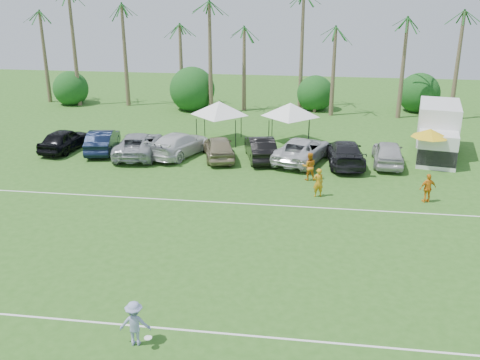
# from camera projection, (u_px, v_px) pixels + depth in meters

# --- Properties ---
(field_lines) EXTENTS (80.00, 12.10, 0.01)m
(field_lines) POSITION_uv_depth(u_px,v_px,m) (178.00, 250.00, 24.97)
(field_lines) COLOR white
(field_lines) RESTS_ON ground
(palm_tree_0) EXTENTS (2.40, 2.40, 8.90)m
(palm_tree_0) POSITION_uv_depth(u_px,v_px,m) (35.00, 30.00, 53.21)
(palm_tree_0) COLOR brown
(palm_tree_0) RESTS_ON ground
(palm_tree_1) EXTENTS (2.40, 2.40, 9.90)m
(palm_tree_1) POSITION_uv_depth(u_px,v_px,m) (82.00, 21.00, 52.25)
(palm_tree_1) COLOR brown
(palm_tree_1) RESTS_ON ground
(palm_tree_2) EXTENTS (2.40, 2.40, 10.90)m
(palm_tree_2) POSITION_uv_depth(u_px,v_px,m) (130.00, 12.00, 51.29)
(palm_tree_2) COLOR brown
(palm_tree_2) RESTS_ON ground
(palm_tree_3) EXTENTS (2.40, 2.40, 11.90)m
(palm_tree_3) POSITION_uv_depth(u_px,v_px,m) (170.00, 3.00, 50.47)
(palm_tree_3) COLOR brown
(palm_tree_3) RESTS_ON ground
(palm_tree_4) EXTENTS (2.40, 2.40, 8.90)m
(palm_tree_4) POSITION_uv_depth(u_px,v_px,m) (212.00, 32.00, 50.83)
(palm_tree_4) COLOR brown
(palm_tree_4) RESTS_ON ground
(palm_tree_5) EXTENTS (2.40, 2.40, 9.90)m
(palm_tree_5) POSITION_uv_depth(u_px,v_px,m) (254.00, 22.00, 50.00)
(palm_tree_5) COLOR brown
(palm_tree_5) RESTS_ON ground
(palm_tree_6) EXTENTS (2.40, 2.40, 10.90)m
(palm_tree_6) POSITION_uv_depth(u_px,v_px,m) (297.00, 13.00, 49.18)
(palm_tree_6) COLOR brown
(palm_tree_6) RESTS_ON ground
(palm_tree_7) EXTENTS (2.40, 2.40, 11.90)m
(palm_tree_7) POSITION_uv_depth(u_px,v_px,m) (342.00, 4.00, 48.36)
(palm_tree_7) COLOR brown
(palm_tree_7) RESTS_ON ground
(palm_tree_8) EXTENTS (2.40, 2.40, 8.90)m
(palm_tree_8) POSITION_uv_depth(u_px,v_px,m) (396.00, 34.00, 48.58)
(palm_tree_8) COLOR brown
(palm_tree_8) RESTS_ON ground
(palm_tree_9) EXTENTS (2.40, 2.40, 9.90)m
(palm_tree_9) POSITION_uv_depth(u_px,v_px,m) (454.00, 24.00, 47.62)
(palm_tree_9) COLOR brown
(palm_tree_9) RESTS_ON ground
(bush_tree_0) EXTENTS (4.00, 4.00, 4.00)m
(bush_tree_0) POSITION_uv_depth(u_px,v_px,m) (74.00, 85.00, 55.69)
(bush_tree_0) COLOR brown
(bush_tree_0) RESTS_ON ground
(bush_tree_1) EXTENTS (4.00, 4.00, 4.00)m
(bush_tree_1) POSITION_uv_depth(u_px,v_px,m) (196.00, 89.00, 53.97)
(bush_tree_1) COLOR brown
(bush_tree_1) RESTS_ON ground
(bush_tree_2) EXTENTS (4.00, 4.00, 4.00)m
(bush_tree_2) POSITION_uv_depth(u_px,v_px,m) (315.00, 92.00, 52.39)
(bush_tree_2) COLOR brown
(bush_tree_2) RESTS_ON ground
(bush_tree_3) EXTENTS (4.00, 4.00, 4.00)m
(bush_tree_3) POSITION_uv_depth(u_px,v_px,m) (421.00, 95.00, 51.07)
(bush_tree_3) COLOR brown
(bush_tree_3) RESTS_ON ground
(sideline_player_a) EXTENTS (0.73, 0.60, 1.72)m
(sideline_player_a) POSITION_uv_depth(u_px,v_px,m) (318.00, 183.00, 31.01)
(sideline_player_a) COLOR orange
(sideline_player_a) RESTS_ON ground
(sideline_player_b) EXTENTS (0.95, 0.77, 1.81)m
(sideline_player_b) POSITION_uv_depth(u_px,v_px,m) (309.00, 166.00, 33.65)
(sideline_player_b) COLOR orange
(sideline_player_b) RESTS_ON ground
(sideline_player_c) EXTENTS (1.07, 0.72, 1.69)m
(sideline_player_c) POSITION_uv_depth(u_px,v_px,m) (428.00, 188.00, 30.20)
(sideline_player_c) COLOR orange
(sideline_player_c) RESTS_ON ground
(box_truck) EXTENTS (3.87, 7.42, 3.64)m
(box_truck) POSITION_uv_depth(u_px,v_px,m) (438.00, 129.00, 38.21)
(box_truck) COLOR silver
(box_truck) RESTS_ON ground
(canopy_tent_left) EXTENTS (4.63, 4.63, 3.75)m
(canopy_tent_left) POSITION_uv_depth(u_px,v_px,m) (219.00, 101.00, 41.19)
(canopy_tent_left) COLOR black
(canopy_tent_left) RESTS_ON ground
(canopy_tent_right) EXTENTS (4.58, 4.58, 3.71)m
(canopy_tent_right) POSITION_uv_depth(u_px,v_px,m) (290.00, 103.00, 40.80)
(canopy_tent_right) COLOR black
(canopy_tent_right) RESTS_ON ground
(market_umbrella) EXTENTS (2.46, 2.46, 2.74)m
(market_umbrella) POSITION_uv_depth(u_px,v_px,m) (430.00, 133.00, 35.26)
(market_umbrella) COLOR black
(market_umbrella) RESTS_ON ground
(frisbee_player) EXTENTS (1.21, 0.75, 1.65)m
(frisbee_player) POSITION_uv_depth(u_px,v_px,m) (135.00, 323.00, 18.16)
(frisbee_player) COLOR #8A94C4
(frisbee_player) RESTS_ON ground
(parked_car_0) EXTENTS (2.51, 5.11, 1.68)m
(parked_car_0) POSITION_uv_depth(u_px,v_px,m) (64.00, 140.00, 39.69)
(parked_car_0) COLOR black
(parked_car_0) RESTS_ON ground
(parked_car_1) EXTENTS (2.68, 5.32, 1.68)m
(parked_car_1) POSITION_uv_depth(u_px,v_px,m) (103.00, 141.00, 39.42)
(parked_car_1) COLOR black
(parked_car_1) RESTS_ON ground
(parked_car_2) EXTENTS (3.39, 6.28, 1.68)m
(parked_car_2) POSITION_uv_depth(u_px,v_px,m) (139.00, 144.00, 38.55)
(parked_car_2) COLOR #9B9EA2
(parked_car_2) RESTS_ON ground
(parked_car_3) EXTENTS (4.19, 6.23, 1.68)m
(parked_car_3) POSITION_uv_depth(u_px,v_px,m) (180.00, 144.00, 38.59)
(parked_car_3) COLOR silver
(parked_car_3) RESTS_ON ground
(parked_car_4) EXTENTS (3.28, 5.27, 1.68)m
(parked_car_4) POSITION_uv_depth(u_px,v_px,m) (219.00, 147.00, 37.82)
(parked_car_4) COLOR #857B5B
(parked_car_4) RESTS_ON ground
(parked_car_5) EXTENTS (2.96, 5.36, 1.68)m
(parked_car_5) POSITION_uv_depth(u_px,v_px,m) (260.00, 148.00, 37.72)
(parked_car_5) COLOR black
(parked_car_5) RESTS_ON ground
(parked_car_6) EXTENTS (4.40, 6.57, 1.68)m
(parked_car_6) POSITION_uv_depth(u_px,v_px,m) (302.00, 150.00, 37.27)
(parked_car_6) COLOR #BDBEC0
(parked_car_6) RESTS_ON ground
(parked_car_7) EXTENTS (2.79, 5.94, 1.68)m
(parked_car_7) POSITION_uv_depth(u_px,v_px,m) (345.00, 153.00, 36.62)
(parked_car_7) COLOR black
(parked_car_7) RESTS_ON ground
(parked_car_8) EXTENTS (2.22, 5.01, 1.68)m
(parked_car_8) POSITION_uv_depth(u_px,v_px,m) (388.00, 153.00, 36.61)
(parked_car_8) COLOR #B7B7B7
(parked_car_8) RESTS_ON ground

